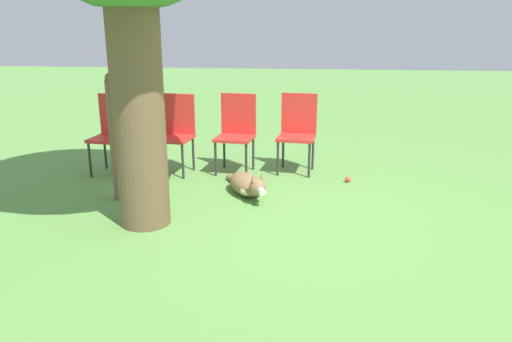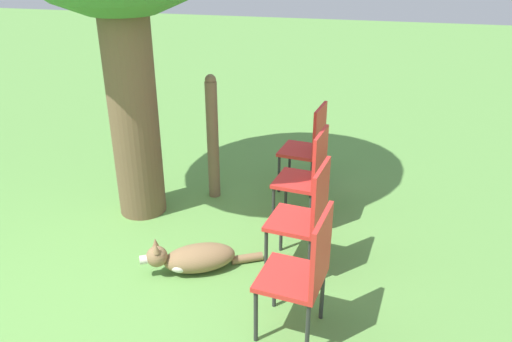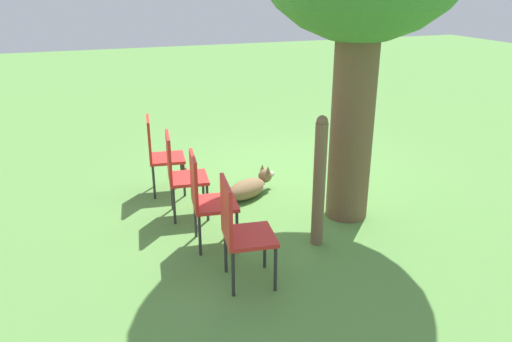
{
  "view_description": "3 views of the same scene",
  "coord_description": "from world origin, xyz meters",
  "px_view_note": "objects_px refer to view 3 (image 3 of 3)",
  "views": [
    {
      "loc": [
        -4.34,
        -0.55,
        1.82
      ],
      "look_at": [
        0.73,
        -0.01,
        0.27
      ],
      "focal_mm": 35.0,
      "sensor_mm": 36.0,
      "label": 1
    },
    {
      "loc": [
        2.03,
        -3.13,
        2.5
      ],
      "look_at": [
        1.06,
        0.79,
        0.63
      ],
      "focal_mm": 35.0,
      "sensor_mm": 36.0,
      "label": 2
    },
    {
      "loc": [
        2.53,
        5.37,
        2.47
      ],
      "look_at": [
        0.88,
        0.82,
        0.62
      ],
      "focal_mm": 35.0,
      "sensor_mm": 36.0,
      "label": 3
    }
  ],
  "objects_px": {
    "red_chair_1": "(180,170)",
    "tennis_ball": "(184,169)",
    "red_chair_0": "(159,151)",
    "fence_post": "(319,182)",
    "dog": "(249,188)",
    "red_chair_2": "(206,195)",
    "red_chair_3": "(239,227)"
  },
  "relations": [
    {
      "from": "red_chair_0",
      "to": "red_chair_2",
      "type": "xyz_separation_m",
      "value": [
        -0.2,
        1.49,
        0.0
      ]
    },
    {
      "from": "red_chair_1",
      "to": "tennis_ball",
      "type": "relative_size",
      "value": 14.03
    },
    {
      "from": "dog",
      "to": "red_chair_0",
      "type": "relative_size",
      "value": 0.98
    },
    {
      "from": "red_chair_2",
      "to": "red_chair_3",
      "type": "bearing_deg",
      "value": -75.24
    },
    {
      "from": "red_chair_0",
      "to": "red_chair_1",
      "type": "bearing_deg",
      "value": -75.24
    },
    {
      "from": "red_chair_0",
      "to": "red_chair_3",
      "type": "xyz_separation_m",
      "value": [
        -0.3,
        2.23,
        0.0
      ]
    },
    {
      "from": "fence_post",
      "to": "red_chair_3",
      "type": "bearing_deg",
      "value": 23.03
    },
    {
      "from": "tennis_ball",
      "to": "red_chair_2",
      "type": "bearing_deg",
      "value": 83.99
    },
    {
      "from": "fence_post",
      "to": "red_chair_1",
      "type": "bearing_deg",
      "value": -43.61
    },
    {
      "from": "red_chair_3",
      "to": "tennis_ball",
      "type": "distance_m",
      "value": 2.89
    },
    {
      "from": "red_chair_0",
      "to": "red_chair_3",
      "type": "bearing_deg",
      "value": -75.24
    },
    {
      "from": "red_chair_1",
      "to": "red_chair_0",
      "type": "bearing_deg",
      "value": 104.76
    },
    {
      "from": "dog",
      "to": "tennis_ball",
      "type": "height_order",
      "value": "dog"
    },
    {
      "from": "fence_post",
      "to": "red_chair_3",
      "type": "height_order",
      "value": "fence_post"
    },
    {
      "from": "dog",
      "to": "red_chair_3",
      "type": "height_order",
      "value": "red_chair_3"
    },
    {
      "from": "red_chair_0",
      "to": "tennis_ball",
      "type": "height_order",
      "value": "red_chair_0"
    },
    {
      "from": "red_chair_3",
      "to": "red_chair_0",
      "type": "bearing_deg",
      "value": 104.76
    },
    {
      "from": "red_chair_0",
      "to": "tennis_ball",
      "type": "xyz_separation_m",
      "value": [
        -0.42,
        -0.61,
        -0.51
      ]
    },
    {
      "from": "red_chair_0",
      "to": "fence_post",
      "type": "bearing_deg",
      "value": -48.69
    },
    {
      "from": "red_chair_3",
      "to": "tennis_ball",
      "type": "height_order",
      "value": "red_chair_3"
    },
    {
      "from": "red_chair_1",
      "to": "fence_post",
      "type": "bearing_deg",
      "value": -36.4
    },
    {
      "from": "red_chair_1",
      "to": "tennis_ball",
      "type": "bearing_deg",
      "value": 83.95
    },
    {
      "from": "red_chair_3",
      "to": "tennis_ball",
      "type": "bearing_deg",
      "value": 94.75
    },
    {
      "from": "red_chair_2",
      "to": "tennis_ball",
      "type": "height_order",
      "value": "red_chair_2"
    },
    {
      "from": "red_chair_1",
      "to": "red_chair_2",
      "type": "distance_m",
      "value": 0.75
    },
    {
      "from": "dog",
      "to": "red_chair_2",
      "type": "relative_size",
      "value": 0.98
    },
    {
      "from": "red_chair_1",
      "to": "tennis_ball",
      "type": "distance_m",
      "value": 1.48
    },
    {
      "from": "red_chair_1",
      "to": "red_chair_3",
      "type": "relative_size",
      "value": 1.0
    },
    {
      "from": "red_chair_0",
      "to": "dog",
      "type": "bearing_deg",
      "value": -19.97
    },
    {
      "from": "red_chair_3",
      "to": "tennis_ball",
      "type": "relative_size",
      "value": 14.03
    },
    {
      "from": "fence_post",
      "to": "red_chair_2",
      "type": "relative_size",
      "value": 1.38
    },
    {
      "from": "dog",
      "to": "fence_post",
      "type": "height_order",
      "value": "fence_post"
    }
  ]
}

